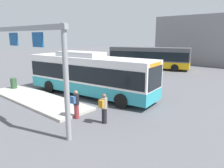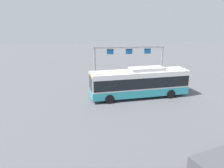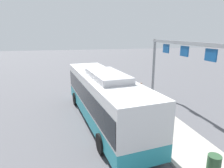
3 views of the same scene
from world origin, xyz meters
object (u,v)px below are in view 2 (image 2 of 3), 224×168
(bus_main, at_px, (139,82))
(person_waiting_near, at_px, (109,81))
(person_boarding, at_px, (97,83))
(trash_bin, at_px, (180,83))

(bus_main, distance_m, person_waiting_near, 5.02)
(person_boarding, bearing_deg, person_waiting_near, 102.34)
(person_waiting_near, bearing_deg, trash_bin, 78.94)
(person_boarding, distance_m, person_waiting_near, 1.76)
(bus_main, bearing_deg, person_waiting_near, -58.39)
(trash_bin, bearing_deg, person_boarding, -0.37)
(person_waiting_near, height_order, trash_bin, person_waiting_near)
(person_boarding, xyz_separation_m, trash_bin, (-11.04, 0.07, -0.28))
(bus_main, height_order, person_boarding, bus_main)
(person_boarding, relative_size, trash_bin, 1.86)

